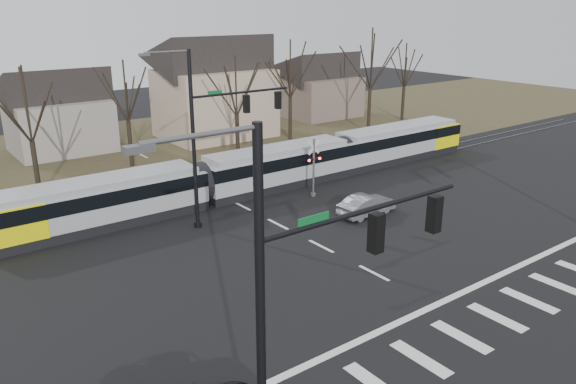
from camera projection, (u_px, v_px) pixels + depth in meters
ground at (405, 289)px, 25.80m from camera, size 140.00×140.00×0.00m
grass_verge at (134, 151)px, 50.10m from camera, size 140.00×28.00×0.01m
crosswalk at (480, 327)px, 22.76m from camera, size 27.00×2.60×0.01m
stop_line at (436, 305)px, 24.43m from camera, size 28.00×0.35×0.01m
lane_dashes at (226, 198)px, 37.95m from camera, size 0.18×30.00×0.01m
rail_pair at (228, 198)px, 37.79m from camera, size 90.00×1.52×0.06m
tram at (276, 166)px, 39.84m from camera, size 38.05×2.82×2.88m
sedan at (367, 205)px, 34.70m from camera, size 1.82×4.16×1.32m
signal_pole_near_left at (315, 298)px, 13.53m from camera, size 9.28×0.44×10.20m
signal_pole_far at (218, 128)px, 32.12m from camera, size 9.28×0.44×10.20m
rail_crossing_signal at (314, 169)px, 37.76m from camera, size 1.08×0.36×4.00m
tree_row at (181, 102)px, 45.09m from camera, size 59.20×7.20×10.00m
house_b at (57, 107)px, 49.03m from camera, size 8.64×7.56×7.65m
house_c at (214, 83)px, 54.31m from camera, size 10.80×8.64×10.10m
house_d at (319, 82)px, 64.76m from camera, size 8.64×7.56×7.65m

